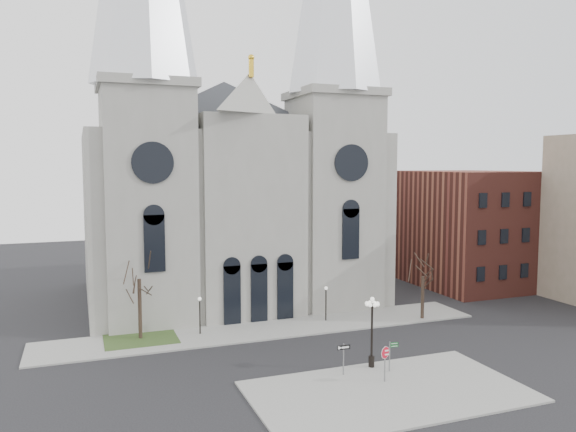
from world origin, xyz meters
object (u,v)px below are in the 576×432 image
object	(u,v)px
street_name_sign	(391,354)
globe_lamp	(372,323)
stop_sign	(385,356)
one_way_sign	(344,354)

from	to	relation	value
street_name_sign	globe_lamp	bearing A→B (deg)	129.07
stop_sign	globe_lamp	xyz separation A→B (m)	(0.53, 2.79, 1.49)
globe_lamp	street_name_sign	xyz separation A→B (m)	(0.85, -1.25, -1.97)
globe_lamp	stop_sign	bearing A→B (deg)	-100.68
globe_lamp	one_way_sign	world-z (taller)	globe_lamp
globe_lamp	one_way_sign	xyz separation A→B (m)	(-2.60, -0.68, -1.75)
globe_lamp	street_name_sign	size ratio (longest dim) A/B	2.40
one_way_sign	street_name_sign	size ratio (longest dim) A/B	1.04
stop_sign	one_way_sign	distance (m)	2.97
stop_sign	globe_lamp	bearing A→B (deg)	79.18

